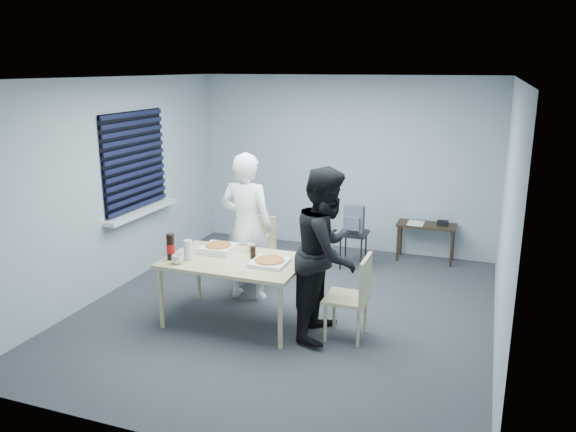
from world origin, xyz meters
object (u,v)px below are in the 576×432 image
at_px(dining_table, 235,265).
at_px(person_black, 327,253).
at_px(mug_a, 177,259).
at_px(soda_bottle, 171,247).
at_px(chair_far, 258,246).
at_px(mug_b, 251,248).
at_px(side_table, 426,229).
at_px(chair_right, 355,292).
at_px(backpack, 354,219).
at_px(stool, 354,240).
at_px(person_white, 247,227).

bearing_deg(dining_table, person_black, 3.84).
distance_m(mug_a, soda_bottle, 0.18).
height_order(chair_far, mug_b, chair_far).
height_order(side_table, soda_bottle, soda_bottle).
height_order(chair_far, mug_a, chair_far).
height_order(dining_table, person_black, person_black).
bearing_deg(mug_b, side_table, 56.19).
height_order(chair_right, backpack, chair_right).
distance_m(dining_table, soda_bottle, 0.70).
height_order(person_black, stool, person_black).
bearing_deg(chair_right, dining_table, -177.88).
relative_size(chair_right, person_white, 0.50).
bearing_deg(mug_a, stool, 61.86).
height_order(mug_a, mug_b, mug_a).
relative_size(person_white, backpack, 4.74).
xyz_separation_m(side_table, soda_bottle, (-2.35, -2.98, 0.39)).
bearing_deg(backpack, dining_table, -90.97).
bearing_deg(mug_a, person_black, 14.46).
height_order(chair_right, mug_b, chair_right).
relative_size(chair_right, stool, 1.73).
height_order(chair_right, mug_a, chair_right).
distance_m(chair_right, mug_a, 1.87).
xyz_separation_m(dining_table, mug_b, (0.06, 0.30, 0.11)).
bearing_deg(mug_b, person_white, 119.86).
xyz_separation_m(chair_far, chair_right, (1.51, -1.04, 0.00)).
relative_size(person_white, person_black, 1.00).
relative_size(dining_table, chair_far, 1.66).
xyz_separation_m(dining_table, mug_a, (-0.50, -0.32, 0.11)).
distance_m(stool, backpack, 0.29).
bearing_deg(side_table, chair_far, -138.98).
bearing_deg(backpack, stool, 109.84).
distance_m(dining_table, chair_right, 1.32).
bearing_deg(person_black, soda_bottle, 100.22).
xyz_separation_m(chair_far, person_white, (0.05, -0.43, 0.37)).
relative_size(person_white, mug_b, 17.70).
height_order(person_white, stool, person_white).
height_order(dining_table, side_table, dining_table).
distance_m(side_table, mug_a, 3.80).
bearing_deg(soda_bottle, mug_b, 36.81).
height_order(person_black, soda_bottle, person_black).
bearing_deg(chair_far, stool, 45.69).
relative_size(mug_b, soda_bottle, 0.35).
distance_m(backpack, soda_bottle, 2.75).
relative_size(person_black, mug_b, 17.70).
height_order(mug_a, soda_bottle, soda_bottle).
xyz_separation_m(chair_right, mug_a, (-1.82, -0.37, 0.25)).
distance_m(dining_table, backpack, 2.26).
bearing_deg(side_table, person_white, -131.72).
relative_size(mug_a, mug_b, 1.23).
relative_size(person_black, mug_a, 14.39).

